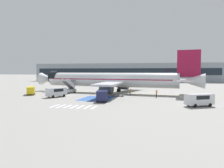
# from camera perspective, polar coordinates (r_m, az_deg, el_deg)

# --- Properties ---
(ground_plane) EXTENTS (600.00, 600.00, 0.00)m
(ground_plane) POSITION_cam_1_polar(r_m,az_deg,el_deg) (61.70, -2.36, -2.30)
(ground_plane) COLOR gray
(apron_leadline_yellow) EXTENTS (80.87, 11.93, 0.01)m
(apron_leadline_yellow) POSITION_cam_1_polar(r_m,az_deg,el_deg) (61.30, -0.69, -2.33)
(apron_leadline_yellow) COLOR gold
(apron_leadline_yellow) RESTS_ON ground_plane
(apron_stand_patch_blue) EXTENTS (6.59, 9.20, 0.01)m
(apron_stand_patch_blue) POSITION_cam_1_polar(r_m,az_deg,el_deg) (48.91, -4.09, -3.79)
(apron_stand_patch_blue) COLOR #2856A8
(apron_stand_patch_blue) RESTS_ON ground_plane
(apron_walkway_bar_0) EXTENTS (0.44, 3.60, 0.01)m
(apron_walkway_bar_0) POSITION_cam_1_polar(r_m,az_deg,el_deg) (39.78, -14.69, -5.55)
(apron_walkway_bar_0) COLOR silver
(apron_walkway_bar_0) RESTS_ON ground_plane
(apron_walkway_bar_1) EXTENTS (0.44, 3.60, 0.01)m
(apron_walkway_bar_1) POSITION_cam_1_polar(r_m,az_deg,el_deg) (39.26, -13.12, -5.64)
(apron_walkway_bar_1) COLOR silver
(apron_walkway_bar_1) RESTS_ON ground_plane
(apron_walkway_bar_2) EXTENTS (0.44, 3.60, 0.01)m
(apron_walkway_bar_2) POSITION_cam_1_polar(r_m,az_deg,el_deg) (38.76, -11.51, -5.74)
(apron_walkway_bar_2) COLOR silver
(apron_walkway_bar_2) RESTS_ON ground_plane
(apron_walkway_bar_3) EXTENTS (0.44, 3.60, 0.01)m
(apron_walkway_bar_3) POSITION_cam_1_polar(r_m,az_deg,el_deg) (38.30, -9.86, -5.83)
(apron_walkway_bar_3) COLOR silver
(apron_walkway_bar_3) RESTS_ON ground_plane
(apron_walkway_bar_4) EXTENTS (0.44, 3.60, 0.01)m
(apron_walkway_bar_4) POSITION_cam_1_polar(r_m,az_deg,el_deg) (37.87, -8.17, -5.92)
(apron_walkway_bar_4) COLOR silver
(apron_walkway_bar_4) RESTS_ON ground_plane
(apron_walkway_bar_5) EXTENTS (0.44, 3.60, 0.01)m
(apron_walkway_bar_5) POSITION_cam_1_polar(r_m,az_deg,el_deg) (37.47, -6.44, -6.00)
(apron_walkway_bar_5) COLOR silver
(apron_walkway_bar_5) RESTS_ON ground_plane
(apron_walkway_bar_6) EXTENTS (0.44, 3.60, 0.01)m
(apron_walkway_bar_6) POSITION_cam_1_polar(r_m,az_deg,el_deg) (37.11, -4.68, -6.09)
(apron_walkway_bar_6) COLOR silver
(apron_walkway_bar_6) RESTS_ON ground_plane
(airliner) EXTENTS (47.97, 31.51, 11.33)m
(airliner) POSITION_cam_1_polar(r_m,az_deg,el_deg) (60.83, -0.15, 1.06)
(airliner) COLOR silver
(airliner) RESTS_ON ground_plane
(boarding_stairs_forward) EXTENTS (2.87, 5.45, 4.21)m
(boarding_stairs_forward) POSITION_cam_1_polar(r_m,az_deg,el_deg) (61.80, -11.23, -1.41)
(boarding_stairs_forward) COLOR #ADB2BA
(boarding_stairs_forward) RESTS_ON ground_plane
(fuel_tanker) EXTENTS (9.24, 3.09, 3.68)m
(fuel_tanker) POSITION_cam_1_polar(r_m,az_deg,el_deg) (84.75, 9.08, 0.47)
(fuel_tanker) COLOR #38383D
(fuel_tanker) RESTS_ON ground_plane
(service_van_0) EXTENTS (3.84, 4.96, 2.02)m
(service_van_0) POSITION_cam_1_polar(r_m,az_deg,el_deg) (60.53, -20.39, -1.47)
(service_van_0) COLOR yellow
(service_van_0) RESTS_ON ground_plane
(service_van_1) EXTENTS (2.94, 5.32, 2.22)m
(service_van_1) POSITION_cam_1_polar(r_m,az_deg,el_deg) (44.23, -2.53, -2.82)
(service_van_1) COLOR #1E234C
(service_van_1) RESTS_ON ground_plane
(service_van_2) EXTENTS (5.16, 4.02, 2.17)m
(service_van_2) POSITION_cam_1_polar(r_m,az_deg,el_deg) (40.68, 21.83, -3.65)
(service_van_2) COLOR silver
(service_van_2) RESTS_ON ground_plane
(service_van_3) EXTENTS (4.01, 5.14, 2.18)m
(service_van_3) POSITION_cam_1_polar(r_m,az_deg,el_deg) (52.99, -14.33, -1.92)
(service_van_3) COLOR silver
(service_van_3) RESTS_ON ground_plane
(baggage_cart) EXTENTS (2.65, 1.58, 0.87)m
(baggage_cart) POSITION_cam_1_polar(r_m,az_deg,el_deg) (53.17, 1.71, -2.94)
(baggage_cart) COLOR gray
(baggage_cart) RESTS_ON ground_plane
(ground_crew_0) EXTENTS (0.38, 0.49, 1.65)m
(ground_crew_0) POSITION_cam_1_polar(r_m,az_deg,el_deg) (56.28, 4.75, -1.89)
(ground_crew_0) COLOR #191E38
(ground_crew_0) RESTS_ON ground_plane
(ground_crew_1) EXTENTS (0.38, 0.49, 1.86)m
(ground_crew_1) POSITION_cam_1_polar(r_m,az_deg,el_deg) (51.36, 11.54, -2.30)
(ground_crew_1) COLOR #191E38
(ground_crew_1) RESTS_ON ground_plane
(ground_crew_2) EXTENTS (0.39, 0.49, 1.76)m
(ground_crew_2) POSITION_cam_1_polar(r_m,az_deg,el_deg) (56.91, -2.45, -1.76)
(ground_crew_2) COLOR black
(ground_crew_2) RESTS_ON ground_plane
(traffic_cone_0) EXTENTS (0.42, 0.42, 0.47)m
(traffic_cone_0) POSITION_cam_1_polar(r_m,az_deg,el_deg) (51.99, -2.57, -3.10)
(traffic_cone_0) COLOR orange
(traffic_cone_0) RESTS_ON ground_plane
(terminal_building) EXTENTS (109.80, 12.10, 10.71)m
(terminal_building) POSITION_cam_1_polar(r_m,az_deg,el_deg) (131.36, 3.25, 3.04)
(terminal_building) COLOR #89939E
(terminal_building) RESTS_ON ground_plane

